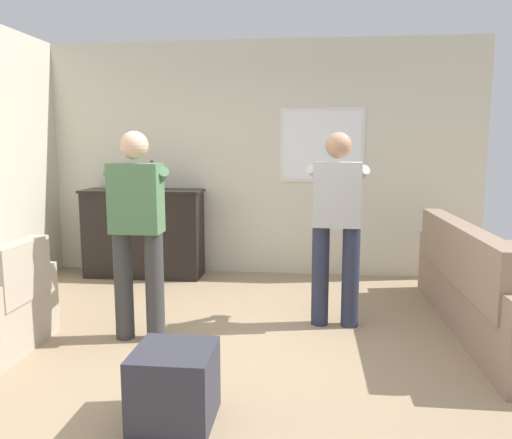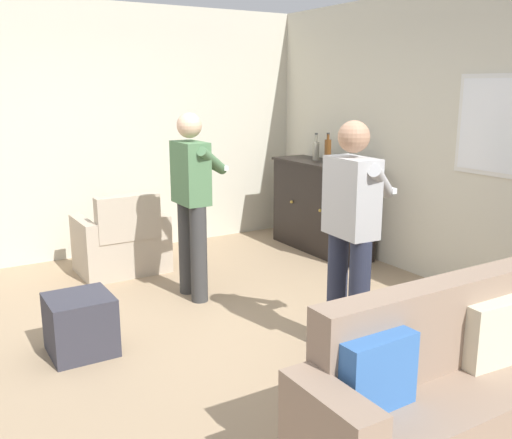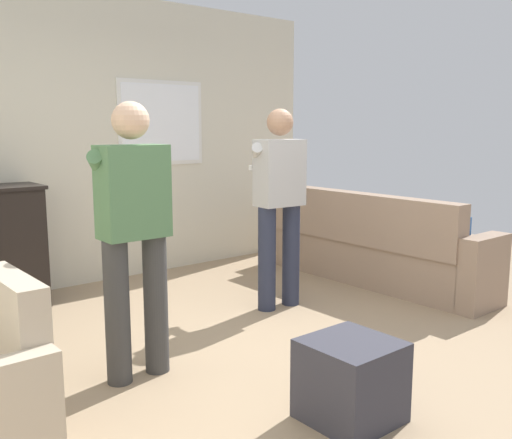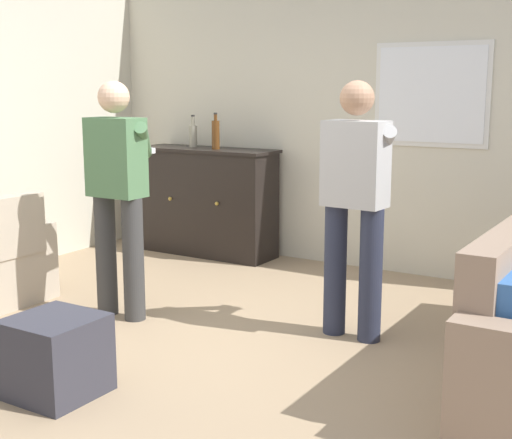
% 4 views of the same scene
% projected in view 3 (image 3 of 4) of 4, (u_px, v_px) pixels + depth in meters
% --- Properties ---
extents(ground, '(10.40, 10.40, 0.00)m').
position_uv_depth(ground, '(273.00, 362.00, 3.76)').
color(ground, '#9E8466').
extents(wall_back_with_window, '(5.20, 0.15, 2.80)m').
position_uv_depth(wall_back_with_window, '(96.00, 140.00, 5.57)').
color(wall_back_with_window, beige).
rests_on(wall_back_with_window, ground).
extents(couch, '(0.57, 2.54, 0.91)m').
position_uv_depth(couch, '(369.00, 248.00, 5.64)').
color(couch, gray).
rests_on(couch, ground).
extents(ottoman, '(0.45, 0.45, 0.43)m').
position_uv_depth(ottoman, '(351.00, 380.00, 2.99)').
color(ottoman, '#33333D').
rests_on(ottoman, ground).
extents(person_standing_left, '(0.56, 0.47, 1.68)m').
position_uv_depth(person_standing_left, '(133.00, 228.00, 3.40)').
color(person_standing_left, '#383838').
rests_on(person_standing_left, ground).
extents(person_standing_right, '(0.56, 0.49, 1.68)m').
position_uv_depth(person_standing_right, '(279.00, 199.00, 4.77)').
color(person_standing_right, '#282D42').
rests_on(person_standing_right, ground).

